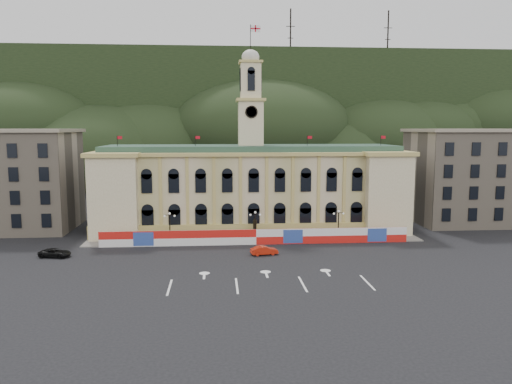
{
  "coord_description": "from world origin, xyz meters",
  "views": [
    {
      "loc": [
        -6.25,
        -63.82,
        18.83
      ],
      "look_at": [
        0.2,
        18.0,
        8.21
      ],
      "focal_mm": 35.0,
      "sensor_mm": 36.0,
      "label": 1
    }
  ],
  "objects": [
    {
      "name": "side_building_left",
      "position": [
        -43.0,
        30.93,
        9.33
      ],
      "size": [
        21.0,
        17.0,
        18.6
      ],
      "color": "tan",
      "rests_on": "ground"
    },
    {
      "name": "lamp_left",
      "position": [
        -14.0,
        17.0,
        3.07
      ],
      "size": [
        1.96,
        0.44,
        5.15
      ],
      "color": "black",
      "rests_on": "ground"
    },
    {
      "name": "hoarding_fence",
      "position": [
        0.06,
        15.07,
        1.25
      ],
      "size": [
        50.0,
        0.44,
        2.5
      ],
      "color": "red",
      "rests_on": "ground"
    },
    {
      "name": "hill_ridge",
      "position": [
        0.03,
        121.99,
        19.48
      ],
      "size": [
        230.0,
        80.0,
        64.0
      ],
      "color": "black",
      "rests_on": "ground"
    },
    {
      "name": "pavement",
      "position": [
        0.0,
        17.75,
        0.08
      ],
      "size": [
        56.0,
        5.5,
        0.16
      ],
      "primitive_type": "cube",
      "color": "slate",
      "rests_on": "ground"
    },
    {
      "name": "statue",
      "position": [
        0.0,
        18.0,
        1.19
      ],
      "size": [
        1.4,
        1.4,
        3.72
      ],
      "color": "#595651",
      "rests_on": "ground"
    },
    {
      "name": "black_suv",
      "position": [
        -30.0,
        9.43,
        0.64
      ],
      "size": [
        3.77,
        5.35,
        1.27
      ],
      "primitive_type": "imported",
      "rotation": [
        0.0,
        0.0,
        1.39
      ],
      "color": "black",
      "rests_on": "ground"
    },
    {
      "name": "red_sedan",
      "position": [
        0.67,
        8.36,
        0.67
      ],
      "size": [
        2.99,
        4.62,
        1.34
      ],
      "primitive_type": "imported",
      "rotation": [
        0.0,
        0.0,
        1.77
      ],
      "color": "red",
      "rests_on": "ground"
    },
    {
      "name": "ground",
      "position": [
        0.0,
        0.0,
        0.0
      ],
      "size": [
        260.0,
        260.0,
        0.0
      ],
      "primitive_type": "plane",
      "color": "black",
      "rests_on": "ground"
    },
    {
      "name": "lamp_center",
      "position": [
        0.0,
        17.0,
        3.07
      ],
      "size": [
        1.96,
        0.44,
        5.15
      ],
      "color": "black",
      "rests_on": "ground"
    },
    {
      "name": "side_building_right",
      "position": [
        43.0,
        30.93,
        9.33
      ],
      "size": [
        21.0,
        17.0,
        18.6
      ],
      "color": "tan",
      "rests_on": "ground"
    },
    {
      "name": "lamp_right",
      "position": [
        14.0,
        17.0,
        3.07
      ],
      "size": [
        1.96,
        0.44,
        5.15
      ],
      "color": "black",
      "rests_on": "ground"
    },
    {
      "name": "city_hall",
      "position": [
        0.0,
        27.63,
        7.85
      ],
      "size": [
        56.2,
        17.6,
        37.1
      ],
      "color": "beige",
      "rests_on": "ground"
    },
    {
      "name": "lane_markings",
      "position": [
        0.0,
        -5.0,
        0.0
      ],
      "size": [
        26.0,
        10.0,
        0.02
      ],
      "primitive_type": null,
      "color": "white",
      "rests_on": "ground"
    }
  ]
}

